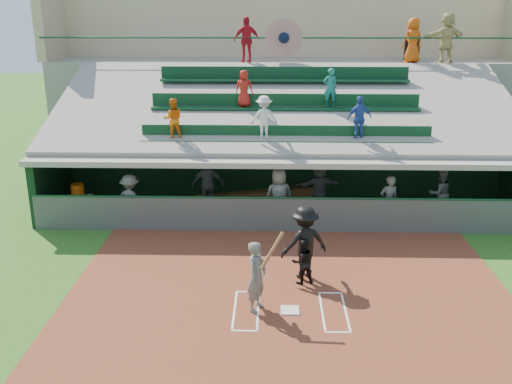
{
  "coord_description": "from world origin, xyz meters",
  "views": [
    {
      "loc": [
        -0.47,
        -11.84,
        6.79
      ],
      "look_at": [
        -0.89,
        3.5,
        1.8
      ],
      "focal_mm": 40.0,
      "sensor_mm": 36.0,
      "label": 1
    }
  ],
  "objects_px": {
    "catcher": "(302,262)",
    "water_cooler": "(78,190)",
    "white_table": "(80,207)",
    "batter_at_plate": "(257,276)",
    "trash_bin": "(412,49)",
    "home_plate": "(290,310)"
  },
  "relations": [
    {
      "from": "batter_at_plate",
      "to": "water_cooler",
      "type": "height_order",
      "value": "batter_at_plate"
    },
    {
      "from": "catcher",
      "to": "batter_at_plate",
      "type": "bearing_deg",
      "value": 32.53
    },
    {
      "from": "batter_at_plate",
      "to": "white_table",
      "type": "bearing_deg",
      "value": 135.67
    },
    {
      "from": "water_cooler",
      "to": "trash_bin",
      "type": "relative_size",
      "value": 0.43
    },
    {
      "from": "batter_at_plate",
      "to": "trash_bin",
      "type": "xyz_separation_m",
      "value": [
        6.24,
        13.15,
        4.2
      ]
    },
    {
      "from": "home_plate",
      "to": "water_cooler",
      "type": "height_order",
      "value": "water_cooler"
    },
    {
      "from": "water_cooler",
      "to": "trash_bin",
      "type": "distance_m",
      "value": 14.88
    },
    {
      "from": "white_table",
      "to": "trash_bin",
      "type": "relative_size",
      "value": 0.85
    },
    {
      "from": "trash_bin",
      "to": "catcher",
      "type": "bearing_deg",
      "value": -113.52
    },
    {
      "from": "batter_at_plate",
      "to": "catcher",
      "type": "xyz_separation_m",
      "value": [
        1.12,
        1.39,
        -0.27
      ]
    },
    {
      "from": "white_table",
      "to": "water_cooler",
      "type": "relative_size",
      "value": 1.95
    },
    {
      "from": "catcher",
      "to": "white_table",
      "type": "relative_size",
      "value": 1.45
    },
    {
      "from": "catcher",
      "to": "white_table",
      "type": "distance_m",
      "value": 8.55
    },
    {
      "from": "white_table",
      "to": "water_cooler",
      "type": "height_order",
      "value": "water_cooler"
    },
    {
      "from": "batter_at_plate",
      "to": "trash_bin",
      "type": "relative_size",
      "value": 2.02
    },
    {
      "from": "catcher",
      "to": "trash_bin",
      "type": "relative_size",
      "value": 1.23
    },
    {
      "from": "catcher",
      "to": "water_cooler",
      "type": "bearing_deg",
      "value": -51.0
    },
    {
      "from": "home_plate",
      "to": "water_cooler",
      "type": "relative_size",
      "value": 1.02
    },
    {
      "from": "white_table",
      "to": "water_cooler",
      "type": "bearing_deg",
      "value": 118.21
    },
    {
      "from": "batter_at_plate",
      "to": "catcher",
      "type": "bearing_deg",
      "value": 51.0
    },
    {
      "from": "white_table",
      "to": "home_plate",
      "type": "bearing_deg",
      "value": -50.34
    },
    {
      "from": "catcher",
      "to": "water_cooler",
      "type": "xyz_separation_m",
      "value": [
        -7.28,
        4.64,
        0.35
      ]
    }
  ]
}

